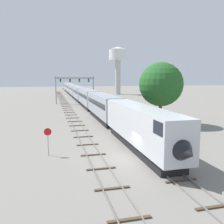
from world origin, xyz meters
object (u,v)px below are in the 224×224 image
Objects in this scene: passenger_train at (79,93)px; water_tower at (118,58)px; signal_gantry at (75,84)px; trackside_tree_left at (161,84)px; stop_sign at (48,138)px.

water_tower reaches higher than passenger_train.
signal_gantry is 39.68m from trackside_tree_left.
signal_gantry is 51.87m from stop_sign.
signal_gantry is 44.77m from water_tower.
passenger_train is at bearing 80.46° from stop_sign.
water_tower is (23.80, 36.40, 10.67)m from signal_gantry.
signal_gantry is at bearing -105.00° from passenger_train.
passenger_train reaches higher than stop_sign.
passenger_train is at bearing -127.58° from water_tower.
stop_sign is 0.27× the size of trackside_tree_left.
water_tower reaches higher than stop_sign.
water_tower is at bearing 70.18° from stop_sign.
passenger_train is 38.07m from water_tower.
signal_gantry is at bearing 81.38° from stop_sign.
signal_gantry is 1.15× the size of trackside_tree_left.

